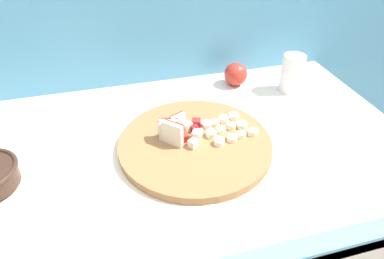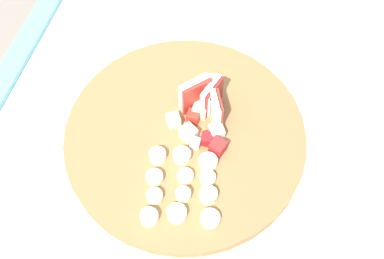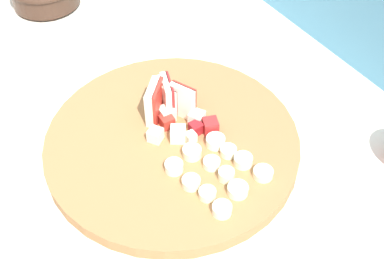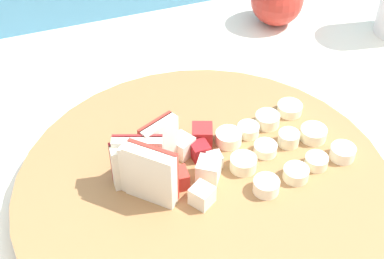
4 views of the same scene
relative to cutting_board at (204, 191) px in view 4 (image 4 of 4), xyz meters
name	(u,v)px [view 4 (image 4 of 4)]	position (x,y,z in m)	size (l,w,h in m)	color
tile_backsplash	(73,122)	(-0.08, 0.38, -0.20)	(2.40, 0.04, 1.46)	#4C8EB2
cutting_board	(204,191)	(0.00, 0.00, 0.00)	(0.37, 0.37, 0.02)	olive
apple_wedge_fan	(146,164)	(-0.05, 0.02, 0.04)	(0.07, 0.08, 0.06)	maroon
apple_dice_pile	(192,164)	(-0.01, 0.02, 0.02)	(0.08, 0.10, 0.02)	beige
banana_slice_rows	(279,145)	(0.09, 0.02, 0.02)	(0.13, 0.12, 0.01)	white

